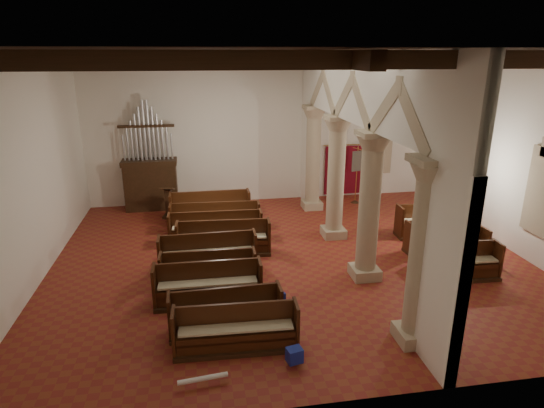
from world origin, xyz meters
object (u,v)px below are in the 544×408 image
at_px(lectern, 169,205).
at_px(aisle_pew_0, 466,266).
at_px(pipe_organ, 150,175).
at_px(nave_pew_0, 236,335).
at_px(processional_banner, 356,184).

relative_size(lectern, aisle_pew_0, 0.71).
bearing_deg(pipe_organ, nave_pew_0, -75.51).
distance_m(pipe_organ, processional_banner, 8.29).
xyz_separation_m(lectern, processional_banner, (7.54, 0.60, 0.27)).
height_order(pipe_organ, processional_banner, pipe_organ).
distance_m(lectern, aisle_pew_0, 10.43).
bearing_deg(lectern, processional_banner, 16.84).
height_order(processional_banner, aisle_pew_0, processional_banner).
bearing_deg(aisle_pew_0, processional_banner, 98.77).
bearing_deg(lectern, pipe_organ, 132.79).
bearing_deg(processional_banner, nave_pew_0, -138.05).
bearing_deg(aisle_pew_0, pipe_organ, 142.55).
bearing_deg(aisle_pew_0, lectern, 145.17).
distance_m(processional_banner, nave_pew_0, 10.73).
height_order(lectern, processional_banner, processional_banner).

